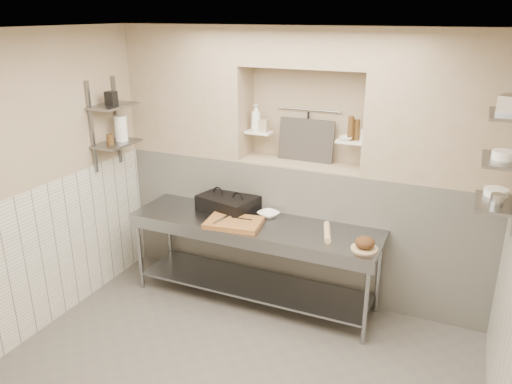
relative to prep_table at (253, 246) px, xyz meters
The scene contains 44 objects.
floor 1.41m from the prep_table, 75.26° to the right, with size 4.00×3.90×0.10m, color #57524D.
ceiling 2.52m from the prep_table, 75.26° to the right, with size 4.00×3.90×0.10m, color silver.
wall_left 2.24m from the prep_table, 145.77° to the right, with size 0.10×3.90×2.80m, color tan.
wall_back 1.16m from the prep_table, 69.14° to the left, with size 4.00×0.10×2.80m, color tan.
backwall_lower 0.65m from the prep_table, 61.23° to the left, with size 4.00×0.40×1.40m, color silver.
alcove_sill 1.00m from the prep_table, 61.23° to the left, with size 1.30×0.40×0.02m, color tan.
backwall_pillar_left 1.86m from the prep_table, 150.79° to the left, with size 1.35×0.40×1.40m, color tan.
backwall_pillar_right 2.26m from the prep_table, 19.11° to the left, with size 1.35×0.40×1.40m, color tan.
backwall_header 2.06m from the prep_table, 61.23° to the left, with size 1.30×0.40×0.40m, color tan.
wainscot_left 2.05m from the prep_table, 144.82° to the right, with size 0.02×3.90×1.40m, color silver.
wainscot_right 2.59m from the prep_table, 27.21° to the right, with size 0.02×3.90×1.40m, color silver.
alcove_shelf_left 1.21m from the prep_table, 108.42° to the left, with size 0.28×0.16×0.03m, color white.
alcove_shelf_right 1.45m from the prep_table, 34.94° to the left, with size 0.28×0.16×0.03m, color white.
utensil_rail 1.53m from the prep_table, 67.10° to the left, with size 0.02×0.02×0.70m, color gray.
hanging_steel 1.38m from the prep_table, 66.53° to the left, with size 0.02×0.02×0.30m, color black.
splash_panel 1.24m from the prep_table, 64.98° to the left, with size 0.60×0.02×0.45m, color #383330.
shelf_rail_left_a 2.03m from the prep_table, behind, with size 0.03×0.03×0.95m, color slate.
shelf_rail_left_b 2.05m from the prep_table, 168.68° to the right, with size 0.03×0.03×0.95m, color slate.
wall_shelf_left_lower 1.81m from the prep_table, behind, with size 0.30×0.50×0.03m, color slate.
wall_shelf_left_upper 2.05m from the prep_table, behind, with size 0.30×0.50×0.03m, color slate.
wall_shelf_right_lower 2.32m from the prep_table, ahead, with size 0.30×0.50×0.03m, color slate.
wall_shelf_right_mid 2.47m from the prep_table, ahead, with size 0.30×0.50×0.03m, color slate.
wall_shelf_right_upper 2.66m from the prep_table, ahead, with size 0.30×0.50×0.03m, color slate.
prep_table is the anchor object (origin of this frame).
panini_press 0.56m from the prep_table, 151.34° to the left, with size 0.67×0.55×0.16m.
cutting_board 0.35m from the prep_table, 140.77° to the right, with size 0.55×0.38×0.05m, color brown.
knife_blade 0.33m from the prep_table, 153.50° to the right, with size 0.23×0.03×0.01m, color gray.
tongs 0.45m from the prep_table, 149.25° to the right, with size 0.02×0.02×0.26m, color gray.
mixing_bowl 0.36m from the prep_table, 70.15° to the left, with size 0.21×0.21×0.05m, color white.
rolling_pin 0.82m from the prep_table, ahead, with size 0.06×0.06×0.41m, color #D8B487.
bread_board 1.20m from the prep_table, ahead, with size 0.24×0.24×0.01m, color #D8B487.
bread_loaf 1.21m from the prep_table, ahead, with size 0.18×0.18×0.11m, color #4C2D19.
bottle_soap 1.36m from the prep_table, 111.27° to the left, with size 0.11×0.11×0.29m, color white.
jar_alcove 1.28m from the prep_table, 102.58° to the left, with size 0.08×0.08×0.13m, color tan.
bowl_alcove 1.44m from the prep_table, 35.88° to the left, with size 0.13×0.13×0.04m, color white.
condiment_a 1.57m from the prep_table, 34.50° to the left, with size 0.06×0.06×0.21m, color #482F15.
condiment_b 1.54m from the prep_table, 34.77° to the left, with size 0.06×0.06×0.24m, color #482F15.
condiment_c 1.58m from the prep_table, 32.48° to the left, with size 0.07×0.07×0.12m, color white.
jug_left 1.89m from the prep_table, behind, with size 0.13×0.13×0.27m, color white.
jar_left 1.85m from the prep_table, behind, with size 0.07×0.07×0.11m, color #482F15.
box_left_upper 2.11m from the prep_table, behind, with size 0.10×0.10×0.14m, color black.
bowl_right 2.33m from the prep_table, ahead, with size 0.19×0.19×0.06m, color white.
canister_right 2.35m from the prep_table, ahead, with size 0.10×0.10×0.10m, color gray.
bowl_right_mid 2.49m from the prep_table, ahead, with size 0.18×0.18×0.07m, color white.
Camera 1 is at (1.60, -3.05, 2.92)m, focal length 35.00 mm.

